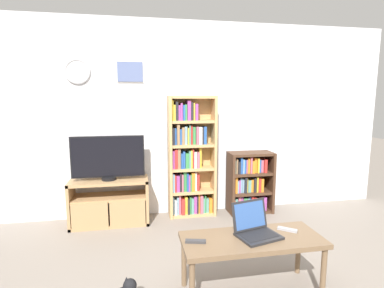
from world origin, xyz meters
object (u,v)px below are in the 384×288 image
Objects in this scene: bookshelf_short at (248,183)px; television at (108,158)px; bookshelf_tall at (190,160)px; laptop at (255,227)px; tv_stand at (110,202)px; remote_near_laptop at (287,230)px; coffee_table at (252,244)px; remote_far_from_laptop at (196,241)px.

television is at bearing -177.19° from bookshelf_short.
bookshelf_tall is (1.05, 0.12, -0.09)m from television.
television is at bearing 114.64° from laptop.
remote_near_laptop is (1.59, -1.56, 0.19)m from tv_stand.
coffee_table is (1.25, -1.63, 0.13)m from tv_stand.
bookshelf_short is at bearing 2.55° from tv_stand.
laptop reaches higher than remote_near_laptop.
coffee_table is 0.47m from remote_far_from_laptop.
bookshelf_tall reaches higher than laptop.
remote_far_from_laptop is at bearing 179.77° from coffee_table.
bookshelf_short is (1.88, 0.08, 0.12)m from tv_stand.
television is 2.06m from laptop.
bookshelf_tall is at bearing 6.78° from television.
television reaches higher than bookshelf_short.
tv_stand is at bearing 84.12° from remote_near_laptop.
laptop is (0.24, -1.70, -0.23)m from bookshelf_tall.
remote_near_laptop is (0.54, -1.68, -0.29)m from bookshelf_tall.
bookshelf_tall is 4.18× the size of laptop.
remote_near_laptop is at bearing -99.99° from bookshelf_short.
bookshelf_tall is 1.73m from laptop.
remote_near_laptop is (0.34, 0.07, 0.06)m from coffee_table.
tv_stand is 1.16m from bookshelf_tall.
bookshelf_short is 1.67m from remote_near_laptop.
bookshelf_short is at bearing -18.58° from remote_far_from_laptop.
remote_near_laptop is at bearing -44.48° from tv_stand.
remote_far_from_laptop is at bearing 170.47° from laptop.
laptop is at bearing -81.97° from bookshelf_tall.
bookshelf_tall is 0.91m from bookshelf_short.
television is 1.84m from remote_far_from_laptop.
television is 1.93m from bookshelf_short.
coffee_table is at bearing -144.46° from laptop.
tv_stand is at bearing 105.80° from television.
bookshelf_tall is at bearing 56.50° from remote_near_laptop.
bookshelf_tall is at bearing 6.31° from tv_stand.
bookshelf_tall is 9.76× the size of remote_far_from_laptop.
television is 5.33× the size of remote_far_from_laptop.
remote_near_laptop is (-0.29, -1.65, 0.07)m from bookshelf_short.
bookshelf_tall is 1.90× the size of bookshelf_short.
remote_far_from_laptop is (0.79, -1.63, 0.19)m from tv_stand.
bookshelf_short is (1.88, 0.09, -0.45)m from television.
coffee_table is at bearing -52.42° from television.
tv_stand is 1.82m from remote_far_from_laptop.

